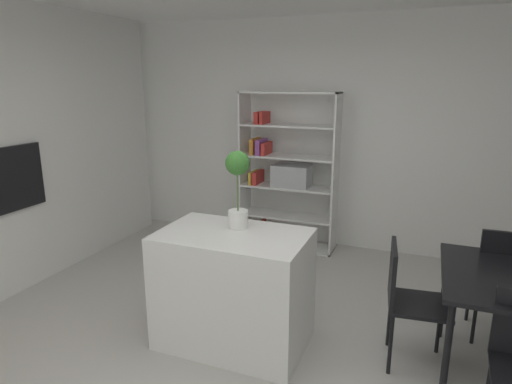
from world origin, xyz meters
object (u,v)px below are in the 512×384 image
kitchen_island (234,289)px  potted_plant_on_island (238,183)px  dining_chair_island_side (406,294)px  open_bookshelf (284,174)px  built_in_oven (16,178)px  dining_chair_far (506,277)px

kitchen_island → potted_plant_on_island: potted_plant_on_island is taller
kitchen_island → potted_plant_on_island: bearing=97.2°
potted_plant_on_island → dining_chair_island_side: size_ratio=0.67×
open_bookshelf → dining_chair_island_side: 2.47m
potted_plant_on_island → dining_chair_island_side: 1.45m
built_in_oven → kitchen_island: (2.26, -0.09, -0.67)m
kitchen_island → open_bookshelf: bearing=97.8°
built_in_oven → kitchen_island: bearing=-2.2°
built_in_oven → dining_chair_island_side: built_in_oven is taller
kitchen_island → dining_chair_island_side: size_ratio=1.25×
dining_chair_far → potted_plant_on_island: bearing=14.6°
dining_chair_island_side → dining_chair_far: 0.87m
built_in_oven → kitchen_island: 2.36m
open_bookshelf → built_in_oven: bearing=-134.2°
built_in_oven → dining_chair_island_side: (3.51, 0.13, -0.58)m
kitchen_island → open_bookshelf: open_bookshelf is taller
open_bookshelf → dining_chair_island_side: open_bookshelf is taller
kitchen_island → built_in_oven: bearing=177.8°
open_bookshelf → dining_chair_far: open_bookshelf is taller
built_in_oven → dining_chair_far: built_in_oven is taller
kitchen_island → dining_chair_far: bearing=21.2°
kitchen_island → dining_chair_far: size_ratio=1.18×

